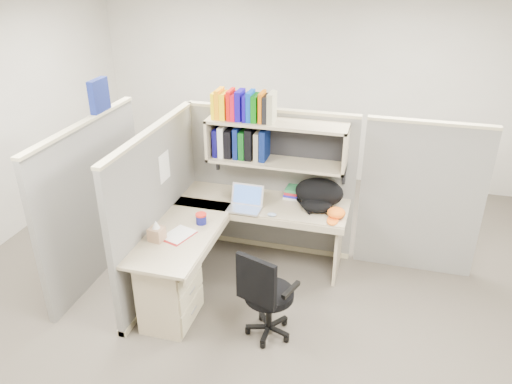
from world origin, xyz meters
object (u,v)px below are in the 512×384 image
(task_chair, at_px, (266,307))
(snack_canister, at_px, (201,218))
(backpack, at_px, (318,195))
(laptop, at_px, (244,199))
(desk, at_px, (197,266))

(task_chair, bearing_deg, snack_canister, 145.41)
(task_chair, bearing_deg, backpack, 78.40)
(laptop, xyz_separation_m, task_chair, (0.46, -0.91, -0.53))
(laptop, xyz_separation_m, snack_canister, (-0.32, -0.37, -0.06))
(laptop, height_order, backpack, backpack)
(backpack, bearing_deg, task_chair, -117.42)
(desk, bearing_deg, laptop, 67.30)
(snack_canister, bearing_deg, desk, -80.73)
(desk, xyz_separation_m, backpack, (0.97, 0.88, 0.43))
(snack_canister, bearing_deg, task_chair, -34.59)
(desk, distance_m, snack_canister, 0.44)
(desk, bearing_deg, snack_canister, 99.27)
(backpack, xyz_separation_m, snack_canister, (-1.01, -0.61, -0.09))
(snack_canister, bearing_deg, backpack, 30.97)
(snack_canister, xyz_separation_m, task_chair, (0.78, -0.54, -0.47))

